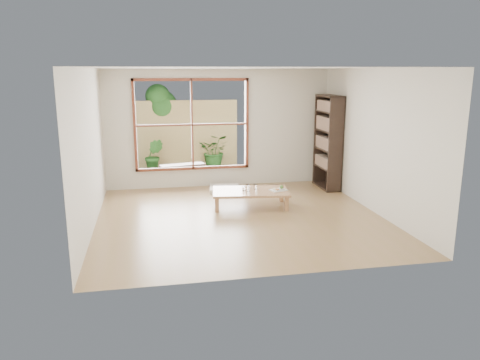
# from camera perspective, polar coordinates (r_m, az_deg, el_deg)

# --- Properties ---
(ground) EXTENTS (5.00, 5.00, 0.00)m
(ground) POSITION_cam_1_polar(r_m,az_deg,el_deg) (8.39, 0.01, -4.55)
(ground) COLOR #96734B
(ground) RESTS_ON ground
(low_table) EXTENTS (1.54, 1.00, 0.32)m
(low_table) POSITION_cam_1_polar(r_m,az_deg,el_deg) (8.97, 1.30, -1.53)
(low_table) COLOR tan
(low_table) RESTS_ON ground
(floor_cushion) EXTENTS (0.72, 0.72, 0.09)m
(floor_cushion) POSITION_cam_1_polar(r_m,az_deg,el_deg) (10.20, -1.91, -1.06)
(floor_cushion) COLOR white
(floor_cushion) RESTS_ON ground
(bookshelf) EXTENTS (0.33, 0.92, 2.05)m
(bookshelf) POSITION_cam_1_polar(r_m,az_deg,el_deg) (10.47, 10.69, 4.54)
(bookshelf) COLOR black
(bookshelf) RESTS_ON ground
(glass_tall) EXTENTS (0.07, 0.07, 0.14)m
(glass_tall) POSITION_cam_1_polar(r_m,az_deg,el_deg) (8.87, 0.97, -0.98)
(glass_tall) COLOR silver
(glass_tall) RESTS_ON low_table
(glass_mid) EXTENTS (0.07, 0.07, 0.10)m
(glass_mid) POSITION_cam_1_polar(r_m,az_deg,el_deg) (9.06, 1.84, -0.83)
(glass_mid) COLOR silver
(glass_mid) RESTS_ON low_table
(glass_short) EXTENTS (0.07, 0.07, 0.09)m
(glass_short) POSITION_cam_1_polar(r_m,az_deg,el_deg) (9.03, 0.88, -0.88)
(glass_short) COLOR silver
(glass_short) RESTS_ON low_table
(glass_small) EXTENTS (0.06, 0.06, 0.08)m
(glass_small) POSITION_cam_1_polar(r_m,az_deg,el_deg) (8.94, 0.48, -1.08)
(glass_small) COLOR silver
(glass_small) RESTS_ON low_table
(food_tray) EXTENTS (0.35, 0.29, 0.09)m
(food_tray) POSITION_cam_1_polar(r_m,az_deg,el_deg) (9.00, 4.77, -1.13)
(food_tray) COLOR white
(food_tray) RESTS_ON low_table
(deck) EXTENTS (2.80, 2.00, 0.05)m
(deck) POSITION_cam_1_polar(r_m,az_deg,el_deg) (11.72, -6.23, 0.52)
(deck) COLOR #363027
(deck) RESTS_ON ground
(garden_bench) EXTENTS (1.11, 0.55, 0.34)m
(garden_bench) POSITION_cam_1_polar(r_m,az_deg,el_deg) (11.33, -7.04, 1.62)
(garden_bench) COLOR black
(garden_bench) RESTS_ON deck
(bamboo_fence) EXTENTS (2.80, 0.06, 1.80)m
(bamboo_fence) POSITION_cam_1_polar(r_m,az_deg,el_deg) (12.55, -6.73, 5.52)
(bamboo_fence) COLOR #D4B86C
(bamboo_fence) RESTS_ON ground
(shrub_right) EXTENTS (0.94, 0.86, 0.89)m
(shrub_right) POSITION_cam_1_polar(r_m,az_deg,el_deg) (12.54, -3.08, 3.59)
(shrub_right) COLOR #2A6625
(shrub_right) RESTS_ON deck
(shrub_left) EXTENTS (0.52, 0.44, 0.85)m
(shrub_left) POSITION_cam_1_polar(r_m,az_deg,el_deg) (12.09, -10.45, 2.95)
(shrub_left) COLOR #2A6625
(shrub_left) RESTS_ON deck
(garden_tree) EXTENTS (1.04, 0.85, 2.22)m
(garden_tree) POSITION_cam_1_polar(r_m,az_deg,el_deg) (12.74, -10.00, 8.81)
(garden_tree) COLOR #4C3D2D
(garden_tree) RESTS_ON ground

